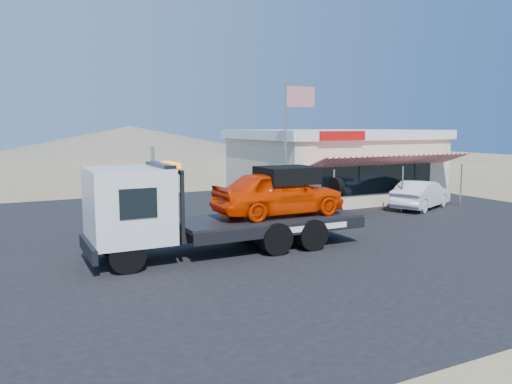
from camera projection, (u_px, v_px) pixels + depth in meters
ground at (230, 252)px, 16.45m from camera, size 120.00×120.00×0.00m
asphalt_lot at (245, 229)px, 20.00m from camera, size 32.00×24.00×0.02m
tow_truck at (223, 204)px, 16.19m from camera, size 9.00×2.67×3.01m
white_sedan at (421, 194)px, 24.99m from camera, size 4.52×3.08×1.41m
jerky_store at (333, 163)px, 28.83m from camera, size 10.40×9.97×3.90m
flagpole at (290, 134)px, 22.15m from camera, size 1.55×0.10×6.00m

